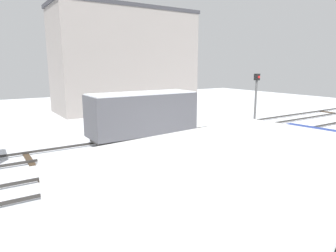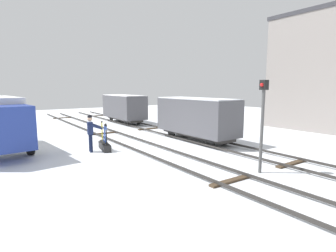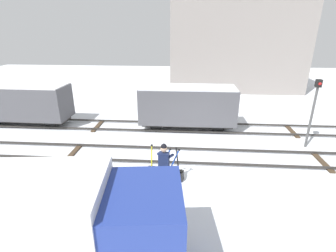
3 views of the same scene
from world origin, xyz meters
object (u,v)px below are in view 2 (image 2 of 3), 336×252
Objects in this scene: freight_car_back_track at (196,117)px; freight_car_far_end at (124,107)px; switch_lever_frame at (105,145)px; rail_worker at (91,131)px; signal_post at (262,116)px.

freight_car_back_track reaches higher than freight_car_far_end.
rail_worker reaches higher than switch_lever_frame.
rail_worker is 8.17m from signal_post.
rail_worker is at bearing -97.97° from freight_car_back_track.
signal_post reaches higher than freight_car_back_track.
switch_lever_frame is at bearing -99.16° from freight_car_back_track.
freight_car_far_end reaches higher than rail_worker.
freight_car_back_track is 1.01× the size of freight_car_far_end.
switch_lever_frame is 0.28× the size of freight_car_far_end.
switch_lever_frame is 1.09m from rail_worker.
freight_car_far_end is (-9.23, 6.19, 0.37)m from rail_worker.
freight_car_back_track is (0.83, 6.19, 0.40)m from rail_worker.
freight_car_back_track is (-6.13, 2.05, -0.69)m from signal_post.
signal_post is at bearing -6.14° from freight_car_far_end.
signal_post reaches higher than rail_worker.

